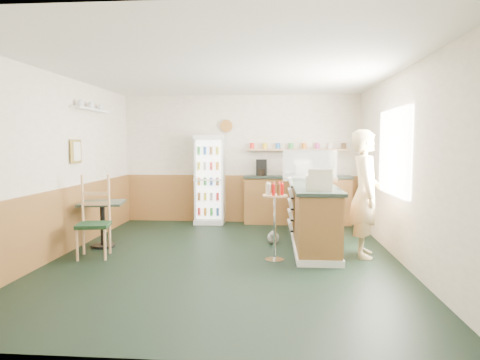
# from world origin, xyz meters

# --- Properties ---
(ground) EXTENTS (6.00, 6.00, 0.00)m
(ground) POSITION_xyz_m (0.00, 0.00, 0.00)
(ground) COLOR black
(ground) RESTS_ON ground
(room_envelope) EXTENTS (5.04, 6.02, 2.72)m
(room_envelope) POSITION_xyz_m (-0.23, 0.73, 1.52)
(room_envelope) COLOR silver
(room_envelope) RESTS_ON ground
(service_counter) EXTENTS (0.68, 3.01, 1.01)m
(service_counter) POSITION_xyz_m (1.35, 1.07, 0.46)
(service_counter) COLOR #9A6631
(service_counter) RESTS_ON ground
(back_counter) EXTENTS (2.24, 0.42, 1.69)m
(back_counter) POSITION_xyz_m (1.19, 2.80, 0.55)
(back_counter) COLOR #9A6631
(back_counter) RESTS_ON ground
(drinks_fridge) EXTENTS (0.61, 0.53, 1.85)m
(drinks_fridge) POSITION_xyz_m (-0.63, 2.74, 0.92)
(drinks_fridge) COLOR silver
(drinks_fridge) RESTS_ON ground
(display_case) EXTENTS (0.96, 0.50, 0.55)m
(display_case) POSITION_xyz_m (1.35, 1.71, 1.28)
(display_case) COLOR silver
(display_case) RESTS_ON service_counter
(cash_register) EXTENTS (0.40, 0.42, 0.21)m
(cash_register) POSITION_xyz_m (1.35, 0.01, 1.12)
(cash_register) COLOR beige
(cash_register) RESTS_ON service_counter
(shopkeeper) EXTENTS (0.52, 0.68, 1.88)m
(shopkeeper) POSITION_xyz_m (2.05, 0.24, 0.94)
(shopkeeper) COLOR tan
(shopkeeper) RESTS_ON ground
(condiment_stand) EXTENTS (0.35, 0.35, 1.11)m
(condiment_stand) POSITION_xyz_m (0.73, -0.08, 0.75)
(condiment_stand) COLOR silver
(condiment_stand) RESTS_ON ground
(newspaper_rack) EXTENTS (0.09, 0.44, 0.88)m
(newspaper_rack) POSITION_xyz_m (0.99, 0.99, 0.67)
(newspaper_rack) COLOR black
(newspaper_rack) RESTS_ON ground
(cafe_table) EXTENTS (0.78, 0.78, 0.74)m
(cafe_table) POSITION_xyz_m (-2.05, 0.52, 0.52)
(cafe_table) COLOR black
(cafe_table) RESTS_ON ground
(cafe_chair) EXTENTS (0.53, 0.53, 1.21)m
(cafe_chair) POSITION_xyz_m (-1.93, -0.02, 0.63)
(cafe_chair) COLOR black
(cafe_chair) RESTS_ON ground
(dog_doorstop) EXTENTS (0.20, 0.26, 0.24)m
(dog_doorstop) POSITION_xyz_m (0.71, 0.94, 0.11)
(dog_doorstop) COLOR gray
(dog_doorstop) RESTS_ON ground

